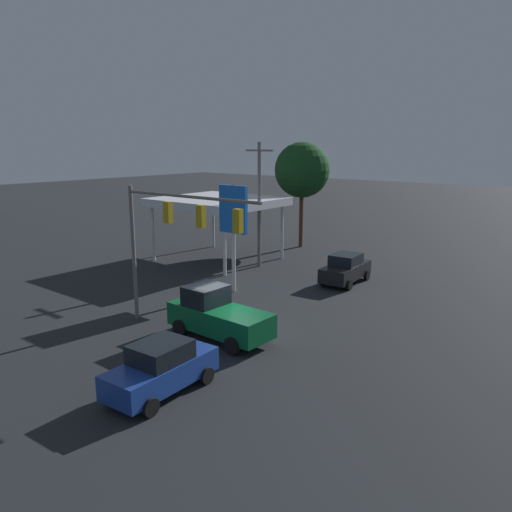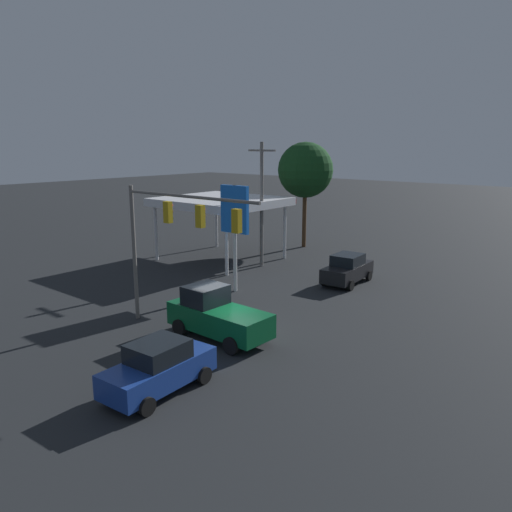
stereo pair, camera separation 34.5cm
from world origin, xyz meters
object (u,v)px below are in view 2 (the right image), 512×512
at_px(price_sign, 235,216).
at_px(sedan_far, 159,367).
at_px(traffic_signal_assembly, 174,226).
at_px(utility_pole, 262,202).
at_px(street_tree, 305,170).
at_px(pickup_parked, 217,315).
at_px(sedan_waiting, 347,269).

relative_size(price_sign, sedan_far, 1.45).
height_order(traffic_signal_assembly, sedan_far, traffic_signal_assembly).
relative_size(traffic_signal_assembly, utility_pole, 0.92).
distance_m(utility_pole, price_sign, 6.74).
xyz_separation_m(traffic_signal_assembly, utility_pole, (5.25, -13.03, -0.38)).
bearing_deg(sedan_far, street_tree, -160.20).
bearing_deg(traffic_signal_assembly, pickup_parked, -160.67).
bearing_deg(price_sign, traffic_signal_assembly, 109.29).
distance_m(sedan_waiting, street_tree, 13.32).
bearing_deg(utility_pole, sedan_far, 117.78).
height_order(pickup_parked, street_tree, street_tree).
bearing_deg(traffic_signal_assembly, sedan_far, 131.61).
distance_m(sedan_far, street_tree, 28.28).
distance_m(traffic_signal_assembly, price_sign, 7.34).
bearing_deg(pickup_parked, utility_pole, -58.23).
height_order(utility_pole, sedan_far, utility_pole).
relative_size(utility_pole, sedan_waiting, 2.01).
xyz_separation_m(traffic_signal_assembly, price_sign, (2.42, -6.91, -0.47)).
distance_m(price_sign, pickup_parked, 8.43).
bearing_deg(street_tree, pickup_parked, 113.43).
relative_size(traffic_signal_assembly, price_sign, 1.28).
distance_m(traffic_signal_assembly, utility_pole, 14.05).
xyz_separation_m(utility_pole, price_sign, (-2.83, 6.12, -0.09)).
bearing_deg(sedan_waiting, utility_pole, -94.86).
distance_m(utility_pole, sedan_waiting, 8.25).
bearing_deg(utility_pole, sedan_waiting, 179.16).
relative_size(traffic_signal_assembly, street_tree, 0.91).
bearing_deg(sedan_far, sedan_waiting, -176.82).
distance_m(traffic_signal_assembly, sedan_waiting, 13.75).
bearing_deg(price_sign, sedan_far, 119.32).
xyz_separation_m(price_sign, pickup_parked, (-4.39, 6.22, -3.62)).
relative_size(traffic_signal_assembly, sedan_far, 1.85).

